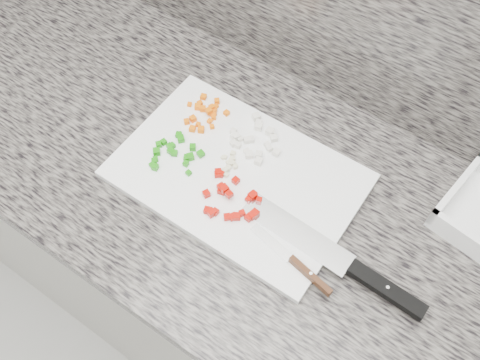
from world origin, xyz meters
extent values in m
cube|color=silver|center=(0.00, 1.44, 0.43)|extent=(3.92, 0.62, 0.86)
cube|color=#625E56|center=(0.00, 1.44, 0.88)|extent=(3.96, 0.64, 0.04)
cube|color=white|center=(-0.05, 1.44, 0.91)|extent=(0.46, 0.31, 0.02)
cube|color=orange|center=(-0.21, 1.53, 0.92)|extent=(0.02, 0.02, 0.01)
cube|color=orange|center=(-0.18, 1.54, 0.92)|extent=(0.01, 0.01, 0.01)
cube|color=orange|center=(-0.18, 1.54, 0.93)|extent=(0.01, 0.01, 0.01)
cube|color=orange|center=(-0.19, 1.56, 0.92)|extent=(0.02, 0.02, 0.01)
cube|color=orange|center=(-0.20, 1.48, 0.92)|extent=(0.01, 0.01, 0.01)
cube|color=orange|center=(-0.20, 1.49, 0.92)|extent=(0.02, 0.02, 0.01)
cube|color=orange|center=(-0.17, 1.51, 0.92)|extent=(0.01, 0.01, 0.01)
cube|color=orange|center=(-0.15, 1.50, 0.92)|extent=(0.01, 0.01, 0.01)
cube|color=orange|center=(-0.17, 1.48, 0.92)|extent=(0.02, 0.02, 0.01)
cube|color=orange|center=(-0.18, 1.52, 0.93)|extent=(0.02, 0.02, 0.01)
cube|color=orange|center=(-0.20, 1.53, 0.92)|extent=(0.02, 0.02, 0.01)
cube|color=orange|center=(-0.21, 1.54, 0.92)|extent=(0.01, 0.01, 0.01)
cube|color=orange|center=(-0.18, 1.49, 0.92)|extent=(0.01, 0.01, 0.01)
cube|color=orange|center=(-0.23, 1.52, 0.92)|extent=(0.01, 0.01, 0.01)
cube|color=orange|center=(-0.17, 1.53, 0.92)|extent=(0.01, 0.01, 0.01)
cube|color=orange|center=(-0.18, 1.47, 0.92)|extent=(0.02, 0.02, 0.01)
cube|color=orange|center=(-0.15, 1.55, 0.92)|extent=(0.01, 0.01, 0.01)
cube|color=orange|center=(-0.22, 1.55, 0.92)|extent=(0.01, 0.01, 0.01)
cube|color=orange|center=(-0.18, 1.55, 0.92)|extent=(0.01, 0.01, 0.01)
cube|color=orange|center=(-0.17, 1.52, 0.92)|extent=(0.01, 0.01, 0.01)
cube|color=orange|center=(-0.18, 1.55, 0.92)|extent=(0.01, 0.01, 0.01)
cube|color=white|center=(-0.08, 1.56, 0.92)|extent=(0.01, 0.01, 0.01)
cube|color=white|center=(-0.05, 1.49, 0.92)|extent=(0.02, 0.02, 0.01)
cube|color=white|center=(-0.08, 1.49, 0.92)|extent=(0.01, 0.01, 0.01)
cube|color=white|center=(-0.03, 1.55, 0.92)|extent=(0.02, 0.02, 0.01)
cube|color=white|center=(-0.06, 1.49, 0.92)|extent=(0.01, 0.01, 0.01)
cube|color=white|center=(-0.10, 1.51, 0.92)|extent=(0.02, 0.02, 0.01)
cube|color=white|center=(-0.03, 1.48, 0.92)|extent=(0.02, 0.02, 0.01)
cube|color=white|center=(-0.05, 1.56, 0.92)|extent=(0.02, 0.02, 0.01)
cube|color=white|center=(-0.11, 1.52, 0.92)|extent=(0.01, 0.01, 0.01)
cube|color=white|center=(-0.07, 1.52, 0.92)|extent=(0.02, 0.02, 0.01)
cube|color=white|center=(-0.09, 1.49, 0.92)|extent=(0.02, 0.02, 0.01)
cube|color=white|center=(-0.01, 1.52, 0.92)|extent=(0.01, 0.01, 0.01)
cube|color=white|center=(-0.04, 1.50, 0.92)|extent=(0.02, 0.02, 0.01)
cube|color=white|center=(-0.09, 1.57, 0.92)|extent=(0.02, 0.02, 0.01)
cube|color=white|center=(-0.10, 1.51, 0.92)|extent=(0.02, 0.02, 0.01)
cube|color=white|center=(-0.04, 1.53, 0.92)|extent=(0.01, 0.01, 0.01)
cube|color=white|center=(-0.09, 1.51, 0.92)|extent=(0.01, 0.01, 0.01)
cube|color=white|center=(-0.03, 1.52, 0.92)|extent=(0.01, 0.01, 0.01)
cube|color=white|center=(-0.08, 1.51, 0.92)|extent=(0.02, 0.02, 0.01)
cube|color=white|center=(-0.08, 1.55, 0.92)|extent=(0.02, 0.02, 0.01)
cube|color=white|center=(-0.05, 1.56, 0.92)|extent=(0.02, 0.02, 0.01)
cube|color=#19840C|center=(-0.18, 1.41, 0.92)|extent=(0.02, 0.02, 0.01)
cube|color=#19840C|center=(-0.13, 1.43, 0.92)|extent=(0.02, 0.02, 0.01)
cube|color=#19840C|center=(-0.15, 1.44, 0.92)|extent=(0.02, 0.02, 0.01)
cube|color=#19840C|center=(-0.21, 1.39, 0.92)|extent=(0.02, 0.02, 0.01)
cube|color=#19840C|center=(-0.22, 1.40, 0.92)|extent=(0.02, 0.02, 0.01)
cube|color=#19840C|center=(-0.13, 1.39, 0.92)|extent=(0.01, 0.01, 0.01)
cube|color=#19840C|center=(-0.20, 1.41, 0.92)|extent=(0.01, 0.01, 0.01)
cube|color=#19840C|center=(-0.19, 1.41, 0.92)|extent=(0.01, 0.01, 0.01)
cube|color=#19840C|center=(-0.14, 1.42, 0.92)|extent=(0.02, 0.02, 0.01)
cube|color=#19840C|center=(-0.21, 1.42, 0.92)|extent=(0.01, 0.01, 0.01)
cube|color=#19840C|center=(-0.14, 1.40, 0.92)|extent=(0.01, 0.01, 0.01)
cube|color=#19840C|center=(-0.19, 1.44, 0.92)|extent=(0.02, 0.02, 0.01)
cube|color=#19840C|center=(-0.15, 1.41, 0.92)|extent=(0.02, 0.02, 0.01)
cube|color=#19840C|center=(-0.20, 1.45, 0.92)|extent=(0.01, 0.01, 0.01)
cube|color=#19840C|center=(-0.20, 1.45, 0.92)|extent=(0.01, 0.01, 0.01)
cube|color=#19840C|center=(-0.19, 1.36, 0.92)|extent=(0.01, 0.01, 0.01)
cube|color=#19840C|center=(-0.20, 1.37, 0.92)|extent=(0.01, 0.01, 0.01)
cube|color=#19840C|center=(-0.19, 1.36, 0.92)|extent=(0.01, 0.01, 0.01)
cube|color=#19840C|center=(-0.20, 1.37, 0.92)|extent=(0.01, 0.01, 0.01)
cube|color=#19840C|center=(-0.19, 1.42, 0.92)|extent=(0.01, 0.01, 0.01)
cube|color=#B70C02|center=(-0.01, 1.35, 0.92)|extent=(0.02, 0.02, 0.01)
cube|color=#B70C02|center=(0.00, 1.35, 0.92)|extent=(0.02, 0.02, 0.01)
cube|color=#B70C02|center=(-0.03, 1.39, 0.93)|extent=(0.01, 0.01, 0.01)
cube|color=#B70C02|center=(-0.05, 1.39, 0.92)|extent=(0.02, 0.02, 0.01)
cube|color=#B70C02|center=(0.03, 1.38, 0.92)|extent=(0.02, 0.02, 0.01)
cube|color=#B70C02|center=(0.00, 1.42, 0.92)|extent=(0.01, 0.01, 0.01)
cube|color=#B70C02|center=(0.00, 1.41, 0.92)|extent=(0.02, 0.02, 0.01)
cube|color=#B70C02|center=(-0.03, 1.34, 0.92)|extent=(0.01, 0.01, 0.01)
cube|color=#B70C02|center=(0.03, 1.38, 0.92)|extent=(0.02, 0.02, 0.01)
cube|color=#B70C02|center=(-0.04, 1.39, 0.93)|extent=(0.02, 0.02, 0.01)
cube|color=#B70C02|center=(-0.07, 1.42, 0.92)|extent=(0.01, 0.01, 0.01)
cube|color=#B70C02|center=(-0.05, 1.39, 0.92)|extent=(0.02, 0.02, 0.01)
cube|color=#B70C02|center=(0.02, 1.41, 0.92)|extent=(0.01, 0.01, 0.01)
cube|color=#B70C02|center=(-0.08, 1.42, 0.92)|extent=(0.02, 0.02, 0.01)
cube|color=#B70C02|center=(-0.05, 1.34, 0.92)|extent=(0.02, 0.02, 0.01)
cube|color=#B70C02|center=(-0.04, 1.42, 0.92)|extent=(0.01, 0.01, 0.01)
cube|color=#B70C02|center=(-0.07, 1.37, 0.92)|extent=(0.02, 0.02, 0.01)
cube|color=#B70C02|center=(0.00, 1.40, 0.92)|extent=(0.01, 0.01, 0.01)
cube|color=#B70C02|center=(-0.04, 1.34, 0.92)|extent=(0.02, 0.02, 0.01)
cube|color=#B70C02|center=(-0.08, 1.41, 0.92)|extent=(0.02, 0.02, 0.01)
cube|color=#B70C02|center=(0.01, 1.36, 0.92)|extent=(0.02, 0.02, 0.01)
cube|color=#B70C02|center=(0.01, 1.37, 0.92)|extent=(0.01, 0.01, 0.01)
cube|color=#B70C02|center=(0.02, 1.37, 0.92)|extent=(0.01, 0.01, 0.01)
cube|color=beige|center=(-0.08, 1.46, 0.92)|extent=(0.01, 0.01, 0.01)
cube|color=beige|center=(-0.07, 1.45, 0.92)|extent=(0.01, 0.01, 0.01)
cube|color=beige|center=(-0.06, 1.45, 0.92)|extent=(0.01, 0.01, 0.01)
cube|color=beige|center=(-0.06, 1.42, 0.92)|extent=(0.01, 0.01, 0.01)
cube|color=beige|center=(-0.07, 1.46, 0.92)|extent=(0.01, 0.01, 0.01)
cube|color=beige|center=(-0.08, 1.45, 0.92)|extent=(0.01, 0.01, 0.01)
cube|color=beige|center=(-0.07, 1.44, 0.92)|extent=(0.01, 0.01, 0.01)
cube|color=beige|center=(-0.08, 1.46, 0.92)|extent=(0.01, 0.01, 0.01)
cube|color=beige|center=(-0.08, 1.42, 0.92)|extent=(0.01, 0.01, 0.01)
cube|color=beige|center=(-0.08, 1.47, 0.92)|extent=(0.01, 0.01, 0.01)
cube|color=beige|center=(-0.09, 1.45, 0.92)|extent=(0.01, 0.01, 0.01)
cube|color=beige|center=(-0.07, 1.45, 0.92)|extent=(0.01, 0.01, 0.01)
cube|color=beige|center=(-0.07, 1.43, 0.92)|extent=(0.01, 0.01, 0.01)
cube|color=beige|center=(-0.09, 1.46, 0.92)|extent=(0.01, 0.01, 0.01)
cube|color=beige|center=(-0.06, 1.45, 0.92)|extent=(0.01, 0.01, 0.01)
cube|color=silver|center=(0.11, 1.39, 0.92)|extent=(0.22, 0.06, 0.00)
cube|color=black|center=(0.29, 1.39, 0.92)|extent=(0.14, 0.03, 0.02)
cylinder|color=silver|center=(0.29, 1.39, 0.93)|extent=(0.01, 0.01, 0.00)
cube|color=silver|center=(0.08, 1.35, 0.92)|extent=(0.09, 0.04, 0.00)
cube|color=#472811|center=(0.17, 1.34, 0.92)|extent=(0.09, 0.03, 0.02)
cylinder|color=silver|center=(0.17, 1.34, 0.93)|extent=(0.01, 0.01, 0.00)
cube|color=white|center=(0.31, 1.64, 0.93)|extent=(0.04, 0.17, 0.04)
camera|label=1|loc=(0.27, 0.98, 1.78)|focal=40.00mm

